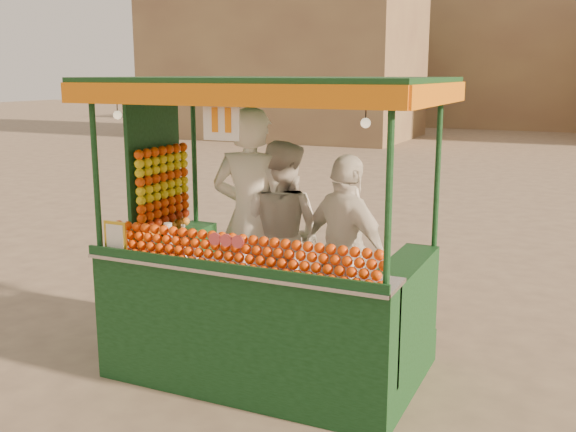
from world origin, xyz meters
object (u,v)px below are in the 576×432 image
at_px(juice_cart, 258,282).
at_px(vendor_middle, 280,235).
at_px(vendor_right, 346,252).
at_px(vendor_left, 252,220).

relative_size(juice_cart, vendor_middle, 1.64).
height_order(juice_cart, vendor_right, juice_cart).
bearing_deg(juice_cart, vendor_middle, 87.46).
relative_size(vendor_left, vendor_middle, 1.18).
xyz_separation_m(juice_cart, vendor_right, (0.68, 0.24, 0.27)).
bearing_deg(vendor_left, vendor_middle, -153.40).
bearing_deg(vendor_left, juice_cart, 119.70).
xyz_separation_m(juice_cart, vendor_left, (-0.19, 0.27, 0.45)).
xyz_separation_m(juice_cart, vendor_middle, (0.02, 0.40, 0.31)).
distance_m(juice_cart, vendor_left, 0.56).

